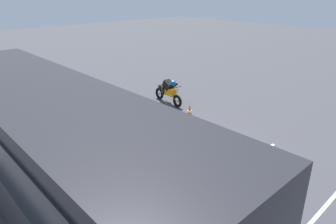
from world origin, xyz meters
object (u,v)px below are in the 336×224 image
at_px(parked_motorcycle_silver, 107,161).
at_px(spectator_right, 105,126).
at_px(spectator_far_left, 185,156).
at_px(stunt_motorcycle, 168,91).
at_px(spectator_left, 158,143).
at_px(traffic_cone, 190,111).
at_px(spectator_centre, 138,134).
at_px(tour_bus, 52,154).

bearing_deg(parked_motorcycle_silver, spectator_right, -31.48).
bearing_deg(spectator_right, parked_motorcycle_silver, 148.52).
height_order(spectator_far_left, stunt_motorcycle, spectator_far_left).
bearing_deg(parked_motorcycle_silver, spectator_left, -131.18).
bearing_deg(spectator_left, stunt_motorcycle, -45.63).
bearing_deg(spectator_left, traffic_cone, -58.30).
relative_size(spectator_centre, spectator_right, 1.05).
bearing_deg(stunt_motorcycle, traffic_cone, 163.80).
xyz_separation_m(spectator_right, traffic_cone, (0.28, -4.35, -0.73)).
distance_m(spectator_left, parked_motorcycle_silver, 1.63).
xyz_separation_m(spectator_left, traffic_cone, (2.42, -3.91, -0.78)).
bearing_deg(traffic_cone, parked_motorcycle_silver, 105.69).
height_order(spectator_far_left, spectator_left, spectator_far_left).
relative_size(spectator_far_left, spectator_left, 1.01).
bearing_deg(spectator_right, spectator_far_left, -172.21).
height_order(spectator_right, parked_motorcycle_silver, spectator_right).
bearing_deg(stunt_motorcycle, parked_motorcycle_silver, 121.09).
bearing_deg(spectator_far_left, parked_motorcycle_silver, 28.70).
xyz_separation_m(parked_motorcycle_silver, stunt_motorcycle, (3.39, -5.62, 0.13)).
relative_size(tour_bus, spectator_right, 6.10).
bearing_deg(traffic_cone, stunt_motorcycle, -16.20).
distance_m(tour_bus, spectator_far_left, 3.31).
height_order(tour_bus, spectator_centre, tour_bus).
relative_size(spectator_right, stunt_motorcycle, 0.84).
relative_size(spectator_centre, traffic_cone, 2.89).
distance_m(spectator_far_left, stunt_motorcycle, 7.09).
bearing_deg(traffic_cone, spectator_far_left, 131.74).
height_order(spectator_left, traffic_cone, spectator_left).
xyz_separation_m(spectator_left, spectator_right, (2.13, 0.44, -0.05)).
distance_m(spectator_right, traffic_cone, 4.42).
bearing_deg(spectator_centre, spectator_far_left, -177.94).
height_order(tour_bus, stunt_motorcycle, tour_bus).
xyz_separation_m(spectator_far_left, parked_motorcycle_silver, (2.07, 1.14, -0.61)).
bearing_deg(spectator_centre, parked_motorcycle_silver, 81.28).
xyz_separation_m(spectator_far_left, traffic_cone, (3.49, -3.91, -0.79)).
height_order(spectator_left, spectator_centre, spectator_centre).
bearing_deg(spectator_left, parked_motorcycle_silver, 48.82).
bearing_deg(spectator_right, spectator_centre, -164.08).
distance_m(spectator_far_left, parked_motorcycle_silver, 2.44).
xyz_separation_m(spectator_centre, traffic_cone, (1.58, -3.98, -0.79)).
distance_m(spectator_far_left, spectator_right, 3.24).
bearing_deg(spectator_left, tour_bus, 80.84).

